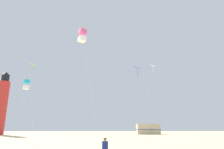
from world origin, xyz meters
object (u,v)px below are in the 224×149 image
(kite_diamond_white, at_px, (152,68))
(kite_diamond_lime, at_px, (32,67))
(rv_van_tan, at_px, (148,129))
(kite_diamond_blue, at_px, (137,70))
(kite_flyer_standing, at_px, (105,146))
(kite_box_rainbow, at_px, (82,36))
(kite_box_cyan, at_px, (27,85))
(lighthouse_distant, at_px, (2,104))

(kite_diamond_white, relative_size, kite_diamond_lime, 1.16)
(kite_diamond_lime, bearing_deg, rv_van_tan, 54.53)
(kite_diamond_white, xyz_separation_m, rv_van_tan, (5.17, 26.73, -9.47))
(kite_diamond_blue, bearing_deg, kite_diamond_lime, 177.57)
(kite_flyer_standing, height_order, kite_diamond_lime, kite_diamond_lime)
(kite_box_rainbow, xyz_separation_m, kite_box_cyan, (-7.07, 7.16, -3.02))
(kite_box_rainbow, xyz_separation_m, kite_diamond_white, (9.90, 13.36, 1.15))
(kite_box_rainbow, relative_size, rv_van_tan, 1.58)
(kite_box_rainbow, xyz_separation_m, lighthouse_distant, (-24.61, 38.25, -1.88))
(kite_box_rainbow, bearing_deg, rv_van_tan, 69.39)
(kite_flyer_standing, xyz_separation_m, kite_diamond_lime, (-9.23, 11.95, 8.74))
(kite_box_rainbow, bearing_deg, kite_diamond_white, 53.46)
(kite_flyer_standing, relative_size, lighthouse_distant, 0.07)
(kite_diamond_white, height_order, kite_diamond_lime, kite_diamond_white)
(kite_diamond_blue, distance_m, rv_van_tan, 33.85)
(rv_van_tan, bearing_deg, kite_box_cyan, -126.51)
(kite_flyer_standing, distance_m, kite_box_cyan, 15.01)
(kite_diamond_lime, distance_m, rv_van_tan, 39.19)
(kite_box_rainbow, height_order, lighthouse_distant, lighthouse_distant)
(kite_diamond_white, height_order, kite_box_cyan, kite_diamond_white)
(kite_flyer_standing, relative_size, kite_box_rainbow, 0.11)
(kite_diamond_blue, bearing_deg, lighthouse_distant, 136.01)
(kite_box_rainbow, distance_m, lighthouse_distant, 45.52)
(kite_flyer_standing, height_order, lighthouse_distant, lighthouse_distant)
(lighthouse_distant, relative_size, rv_van_tan, 2.57)
(kite_flyer_standing, relative_size, kite_diamond_lime, 0.12)
(kite_box_cyan, bearing_deg, rv_van_tan, 56.08)
(rv_van_tan, bearing_deg, kite_box_rainbow, -113.20)
(kite_flyer_standing, xyz_separation_m, lighthouse_distant, (-26.65, 41.36, 7.22))
(kite_flyer_standing, bearing_deg, kite_box_cyan, -58.96)
(kite_flyer_standing, xyz_separation_m, kite_box_rainbow, (-2.04, 3.11, 9.11))
(kite_diamond_white, relative_size, rv_van_tan, 1.78)
(kite_flyer_standing, height_order, kite_diamond_white, kite_diamond_white)
(kite_flyer_standing, relative_size, kite_diamond_blue, 0.12)
(kite_diamond_white, bearing_deg, rv_van_tan, 79.04)
(kite_box_cyan, xyz_separation_m, lighthouse_distant, (-17.55, 31.09, 1.14))
(kite_diamond_lime, height_order, kite_diamond_blue, kite_diamond_lime)
(lighthouse_distant, bearing_deg, rv_van_tan, 2.66)
(kite_box_rainbow, height_order, kite_diamond_lime, kite_box_rainbow)
(kite_diamond_white, distance_m, rv_van_tan, 28.82)
(lighthouse_distant, bearing_deg, kite_diamond_white, -35.79)
(kite_diamond_lime, xyz_separation_m, kite_box_cyan, (0.12, -1.68, -2.66))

